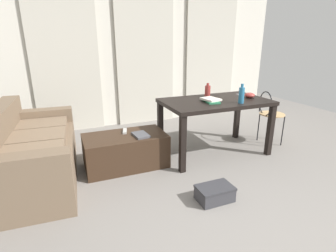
{
  "coord_description": "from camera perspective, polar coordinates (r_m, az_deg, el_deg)",
  "views": [
    {
      "loc": [
        -1.51,
        -1.41,
        1.53
      ],
      "look_at": [
        -0.22,
        1.7,
        0.42
      ],
      "focal_mm": 27.81,
      "sensor_mm": 36.0,
      "label": 1
    }
  ],
  "objects": [
    {
      "name": "ground_plane",
      "position": [
        3.46,
        5.99,
        -8.14
      ],
      "size": [
        8.16,
        8.16,
        0.0
      ],
      "primitive_type": "plane",
      "color": "gray"
    },
    {
      "name": "wall_back",
      "position": [
        5.04,
        -5.27,
        15.72
      ],
      "size": [
        5.43,
        0.1,
        2.63
      ],
      "primitive_type": "cube",
      "color": "silver",
      "rests_on": "ground"
    },
    {
      "name": "curtains",
      "position": [
        4.97,
        -4.93,
        14.15
      ],
      "size": [
        3.86,
        0.03,
        2.36
      ],
      "color": "beige",
      "rests_on": "ground"
    },
    {
      "name": "couch",
      "position": [
        3.34,
        -27.98,
        -5.21
      ],
      "size": [
        0.95,
        1.84,
        0.82
      ],
      "color": "brown",
      "rests_on": "ground"
    },
    {
      "name": "coffee_table",
      "position": [
        3.34,
        -9.28,
        -5.33
      ],
      "size": [
        1.01,
        0.55,
        0.42
      ],
      "color": "#382619",
      "rests_on": "ground"
    },
    {
      "name": "craft_table",
      "position": [
        3.62,
        10.33,
        4.12
      ],
      "size": [
        1.43,
        0.84,
        0.76
      ],
      "color": "black",
      "rests_on": "ground"
    },
    {
      "name": "wire_chair",
      "position": [
        4.22,
        21.24,
        3.14
      ],
      "size": [
        0.37,
        0.4,
        0.82
      ],
      "color": "tan",
      "rests_on": "ground"
    },
    {
      "name": "bottle_near",
      "position": [
        3.77,
        8.67,
        7.6
      ],
      "size": [
        0.08,
        0.08,
        0.2
      ],
      "color": "#99332D",
      "rests_on": "craft_table"
    },
    {
      "name": "bottle_far",
      "position": [
        3.46,
        15.81,
        6.57
      ],
      "size": [
        0.07,
        0.07,
        0.25
      ],
      "color": "teal",
      "rests_on": "craft_table"
    },
    {
      "name": "bowl",
      "position": [
        3.85,
        17.46,
        6.46
      ],
      "size": [
        0.14,
        0.14,
        0.07
      ],
      "primitive_type": "ellipsoid",
      "color": "#9E3833",
      "rests_on": "craft_table"
    },
    {
      "name": "book_stack",
      "position": [
        3.47,
        9.37,
        5.64
      ],
      "size": [
        0.22,
        0.31,
        0.05
      ],
      "color": "#2D7F56",
      "rests_on": "craft_table"
    },
    {
      "name": "scissors",
      "position": [
        4.08,
        15.74,
        6.75
      ],
      "size": [
        0.12,
        0.07,
        0.0
      ],
      "color": "#9EA0A5",
      "rests_on": "craft_table"
    },
    {
      "name": "tv_remote_primary",
      "position": [
        3.37,
        -9.45,
        -1.11
      ],
      "size": [
        0.09,
        0.18,
        0.03
      ],
      "primitive_type": "cube",
      "rotation": [
        0.0,
        0.0,
        -0.27
      ],
      "color": "#B7B7B2",
      "rests_on": "coffee_table"
    },
    {
      "name": "magazine",
      "position": [
        3.21,
        -6.0,
        -1.95
      ],
      "size": [
        0.19,
        0.26,
        0.03
      ],
      "primitive_type": "cube",
      "rotation": [
        0.0,
        0.0,
        0.1
      ],
      "color": "#4C4C51",
      "rests_on": "coffee_table"
    },
    {
      "name": "shoebox",
      "position": [
        2.72,
        10.21,
        -14.31
      ],
      "size": [
        0.36,
        0.24,
        0.15
      ],
      "color": "#38383D",
      "rests_on": "ground"
    }
  ]
}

